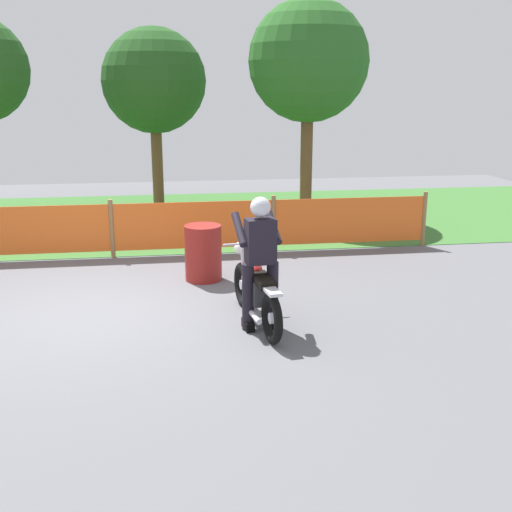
% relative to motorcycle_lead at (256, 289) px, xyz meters
% --- Properties ---
extents(ground, '(24.00, 24.00, 0.02)m').
position_rel_motorcycle_lead_xyz_m(ground, '(-2.07, 0.61, -0.46)').
color(ground, '#5B5B60').
extents(grass_verge, '(24.00, 6.54, 0.01)m').
position_rel_motorcycle_lead_xyz_m(grass_verge, '(-2.07, 6.79, -0.45)').
color(grass_verge, '#386B2D').
rests_on(grass_verge, ground).
extents(barrier_fence, '(11.73, 0.08, 1.05)m').
position_rel_motorcycle_lead_xyz_m(barrier_fence, '(-2.07, 3.52, 0.09)').
color(barrier_fence, olive).
rests_on(barrier_fence, ground).
extents(tree_near_left, '(2.58, 2.58, 4.39)m').
position_rel_motorcycle_lead_xyz_m(tree_near_left, '(-1.27, 8.70, 2.62)').
color(tree_near_left, brown).
rests_on(tree_near_left, ground).
extents(tree_near_right, '(2.73, 2.73, 4.88)m').
position_rel_motorcycle_lead_xyz_m(tree_near_right, '(2.19, 6.80, 3.04)').
color(tree_near_right, brown).
rests_on(tree_near_right, ground).
extents(motorcycle_lead, '(0.58, 1.97, 0.94)m').
position_rel_motorcycle_lead_xyz_m(motorcycle_lead, '(0.00, 0.00, 0.00)').
color(motorcycle_lead, black).
rests_on(motorcycle_lead, ground).
extents(rider_lead, '(0.60, 0.61, 1.69)m').
position_rel_motorcycle_lead_xyz_m(rider_lead, '(0.03, -0.19, 0.46)').
color(rider_lead, black).
rests_on(rider_lead, ground).
extents(oil_drum, '(0.58, 0.58, 0.88)m').
position_rel_motorcycle_lead_xyz_m(oil_drum, '(-0.55, 1.96, -0.01)').
color(oil_drum, maroon).
rests_on(oil_drum, ground).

